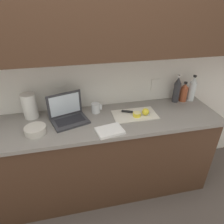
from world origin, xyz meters
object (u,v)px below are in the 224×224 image
at_px(bottle_green_soda, 177,90).
at_px(bowl_white, 36,130).
at_px(cutting_board, 135,115).
at_px(lemon_whole_beside, 146,112).
at_px(measuring_cup, 96,108).
at_px(bottle_water_clear, 192,89).
at_px(laptop, 68,114).
at_px(paper_towel_roll, 30,106).
at_px(bottle_oil_tall, 184,92).
at_px(lemon_half_cut, 137,114).
at_px(knife, 131,112).

xyz_separation_m(bottle_green_soda, bowl_white, (-1.41, -0.29, -0.11)).
distance_m(cutting_board, lemon_whole_beside, 0.11).
bearing_deg(measuring_cup, bottle_green_soda, 3.34).
height_order(bottle_water_clear, bowl_white, bottle_water_clear).
bearing_deg(cutting_board, bottle_water_clear, 14.67).
bearing_deg(laptop, paper_towel_roll, 142.24).
bearing_deg(measuring_cup, paper_towel_roll, 176.22).
distance_m(laptop, bowl_white, 0.31).
bearing_deg(paper_towel_roll, lemon_whole_beside, -10.86).
relative_size(bottle_oil_tall, bowl_white, 1.23).
bearing_deg(laptop, lemon_whole_beside, -23.72).
height_order(lemon_whole_beside, paper_towel_roll, paper_towel_roll).
relative_size(lemon_whole_beside, measuring_cup, 0.66).
xyz_separation_m(bottle_green_soda, measuring_cup, (-0.87, -0.05, -0.09)).
distance_m(bottle_water_clear, bowl_white, 1.62).
relative_size(laptop, measuring_cup, 3.60).
height_order(cutting_board, lemon_half_cut, lemon_half_cut).
relative_size(lemon_half_cut, paper_towel_roll, 0.31).
relative_size(lemon_whole_beside, bowl_white, 0.39).
distance_m(bottle_green_soda, bowl_white, 1.44).
bearing_deg(lemon_half_cut, laptop, 172.35).
bearing_deg(bottle_green_soda, laptop, -173.25).
bearing_deg(knife, laptop, -157.24).
bearing_deg(bottle_green_soda, paper_towel_roll, -179.57).
relative_size(knife, bowl_white, 1.49).
bearing_deg(bowl_white, knife, 9.32).
bearing_deg(bottle_oil_tall, bowl_white, -169.11).
relative_size(lemon_half_cut, measuring_cup, 0.72).
bearing_deg(laptop, bowl_white, -167.99).
distance_m(laptop, measuring_cup, 0.28).
relative_size(knife, bottle_water_clear, 0.93).
xyz_separation_m(bottle_green_soda, paper_towel_roll, (-1.47, -0.01, -0.02)).
bearing_deg(bottle_water_clear, measuring_cup, -177.24).
distance_m(lemon_whole_beside, bottle_water_clear, 0.64).
xyz_separation_m(lemon_whole_beside, bottle_water_clear, (0.60, 0.21, 0.09)).
distance_m(bottle_green_soda, bottle_water_clear, 0.18).
xyz_separation_m(laptop, paper_towel_roll, (-0.33, 0.12, 0.06)).
relative_size(laptop, lemon_whole_beside, 5.43).
xyz_separation_m(laptop, bottle_water_clear, (1.32, 0.13, 0.07)).
relative_size(lemon_half_cut, lemon_whole_beside, 1.09).
bearing_deg(cutting_board, bowl_white, -173.27).
height_order(lemon_whole_beside, bowl_white, lemon_whole_beside).
xyz_separation_m(lemon_whole_beside, paper_towel_roll, (-1.05, 0.20, 0.08)).
height_order(lemon_half_cut, paper_towel_roll, paper_towel_roll).
bearing_deg(paper_towel_roll, bottle_oil_tall, 0.40).
distance_m(knife, bottle_water_clear, 0.75).
distance_m(knife, bottle_oil_tall, 0.65).
relative_size(lemon_whole_beside, bottle_water_clear, 0.24).
xyz_separation_m(bottle_oil_tall, paper_towel_roll, (-1.56, -0.01, 0.02)).
bearing_deg(paper_towel_roll, cutting_board, -10.13).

